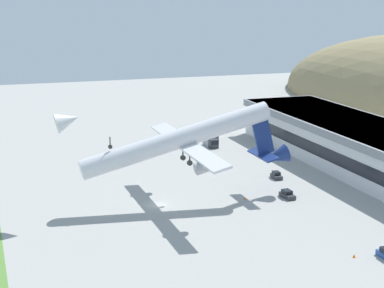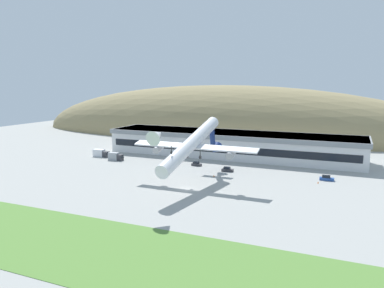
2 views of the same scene
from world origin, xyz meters
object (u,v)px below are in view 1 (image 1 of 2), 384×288
Objects in this scene: fuel_truck at (210,133)px; traffic_cone_1 at (354,256)px; traffic_cone_0 at (245,198)px; service_car_0 at (276,176)px; terminal_building at (383,152)px; service_car_1 at (287,195)px; cargo_airplane at (182,141)px; box_truck at (210,141)px.

traffic_cone_1 is (91.00, -8.72, -1.20)m from fuel_truck.
traffic_cone_0 is at bearing -13.28° from fuel_truck.
traffic_cone_1 is at bearing -10.33° from service_car_0.
terminal_building reaches higher than service_car_1.
terminal_building is 25.49m from service_car_0.
cargo_airplane is at bearing -153.85° from traffic_cone_1.
terminal_building reaches higher than box_truck.
cargo_airplane is 30.35m from service_car_0.
fuel_truck is (-51.72, -23.70, -4.48)m from terminal_building.
terminal_building is 17.39× the size of box_truck.
cargo_airplane reaches higher than box_truck.
box_truck is at bearing 176.47° from traffic_cone_1.
box_truck reaches higher than service_car_0.
terminal_building is at bearing 33.49° from box_truck.
terminal_building is 57.06m from fuel_truck.
box_truck is at bearing -20.12° from fuel_truck.
service_car_1 is at bearing -75.07° from terminal_building.
fuel_truck is at bearing 166.72° from traffic_cone_0.
service_car_1 is 0.57× the size of fuel_truck.
service_car_1 is at bearing -1.12° from box_truck.
service_car_1 is 7.28× the size of traffic_cone_0.
service_car_0 is 0.93× the size of service_car_1.
traffic_cone_1 is (36.16, 17.75, -12.68)m from cargo_airplane.
service_car_0 is at bearing 5.45° from box_truck.
terminal_building is 2.25× the size of cargo_airplane.
service_car_0 is 35.27m from box_truck.
box_truck is 80.93m from traffic_cone_1.
service_car_1 is at bearing -17.14° from service_car_0.
cargo_airplane is 84.91× the size of traffic_cone_1.
service_car_0 is at bearing 162.86° from service_car_1.
cargo_airplane is (3.13, -50.17, 7.00)m from terminal_building.
traffic_cone_1 is (80.77, -4.98, -1.21)m from box_truck.
fuel_truck is 91.43m from traffic_cone_1.
box_truck is (-44.61, 22.73, -11.47)m from cargo_airplane.
fuel_truck reaches higher than traffic_cone_1.
service_car_1 is 49.07m from box_truck.
traffic_cone_0 is at bearing -11.73° from box_truck.
service_car_0 is 0.62× the size of box_truck.
service_car_0 reaches higher than traffic_cone_1.
cargo_airplane is at bearing -26.99° from box_truck.
traffic_cone_1 is (31.72, -4.02, -0.41)m from service_car_1.
service_car_0 is at bearing -104.84° from terminal_building.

